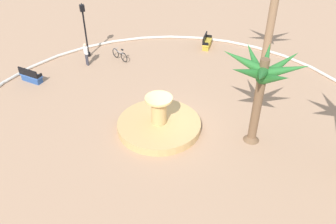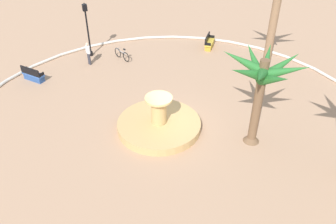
{
  "view_description": "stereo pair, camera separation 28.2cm",
  "coord_description": "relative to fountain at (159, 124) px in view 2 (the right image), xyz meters",
  "views": [
    {
      "loc": [
        6.08,
        14.14,
        11.94
      ],
      "look_at": [
        0.22,
        -0.02,
        1.0
      ],
      "focal_mm": 37.65,
      "sensor_mm": 36.0,
      "label": 1
    },
    {
      "loc": [
        5.82,
        14.24,
        11.94
      ],
      "look_at": [
        0.22,
        -0.02,
        1.0
      ],
      "focal_mm": 37.65,
      "sensor_mm": 36.0,
      "label": 2
    }
  ],
  "objects": [
    {
      "name": "bench_north",
      "position": [
        5.96,
        -7.95,
        0.05
      ],
      "size": [
        1.41,
        1.55,
        1.0
      ],
      "color": "#335BA8",
      "rests_on": "ground"
    },
    {
      "name": "bicycle_red_frame",
      "position": [
        -0.33,
        -8.76,
        0.09
      ],
      "size": [
        0.72,
        1.62,
        0.94
      ],
      "color": "black",
      "rests_on": "ground"
    },
    {
      "name": "ground_plane",
      "position": [
        -0.72,
        0.06,
        -0.3
      ],
      "size": [
        80.0,
        80.0,
        0.0
      ],
      "primitive_type": "plane",
      "color": "tan"
    },
    {
      "name": "plaza_curb",
      "position": [
        -0.72,
        0.06,
        -0.2
      ],
      "size": [
        24.04,
        24.04,
        0.2
      ],
      "primitive_type": "torus",
      "color": "silver",
      "rests_on": "ground"
    },
    {
      "name": "palm_tree_near_fountain",
      "position": [
        -8.82,
        -3.01,
        4.69
      ],
      "size": [
        4.23,
        3.92,
        6.96
      ],
      "color": "#8E6B4C",
      "rests_on": "ground"
    },
    {
      "name": "bench_east",
      "position": [
        -7.21,
        -8.22,
        0.05
      ],
      "size": [
        1.38,
        1.57,
        1.0
      ],
      "color": "gold",
      "rests_on": "ground"
    },
    {
      "name": "fountain",
      "position": [
        0.0,
        0.0,
        0.0
      ],
      "size": [
        4.54,
        4.54,
        2.02
      ],
      "color": "tan",
      "rests_on": "ground"
    },
    {
      "name": "palm_tree_mid_plaza",
      "position": [
        -4.12,
        2.75,
        3.49
      ],
      "size": [
        3.98,
        3.88,
        4.97
      ],
      "color": "brown",
      "rests_on": "ground"
    },
    {
      "name": "person_cyclist_helmet",
      "position": [
        2.06,
        -8.87,
        0.64
      ],
      "size": [
        0.27,
        0.52,
        1.67
      ],
      "color": "#33333D",
      "rests_on": "ground"
    },
    {
      "name": "lamppost",
      "position": [
        1.68,
        -10.23,
        2.06
      ],
      "size": [
        0.32,
        0.32,
        4.03
      ],
      "color": "black",
      "rests_on": "ground"
    }
  ]
}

